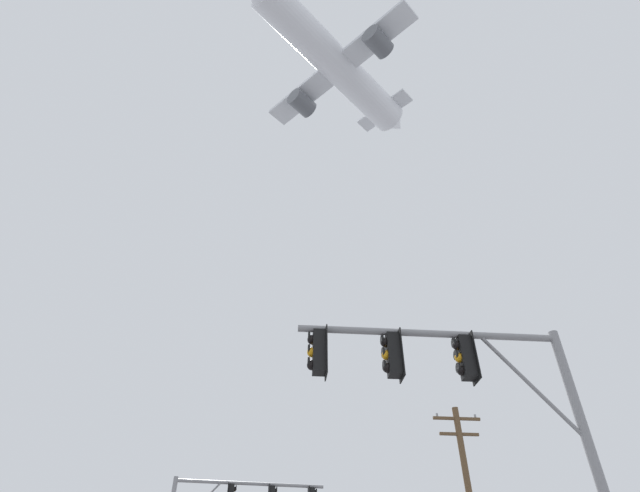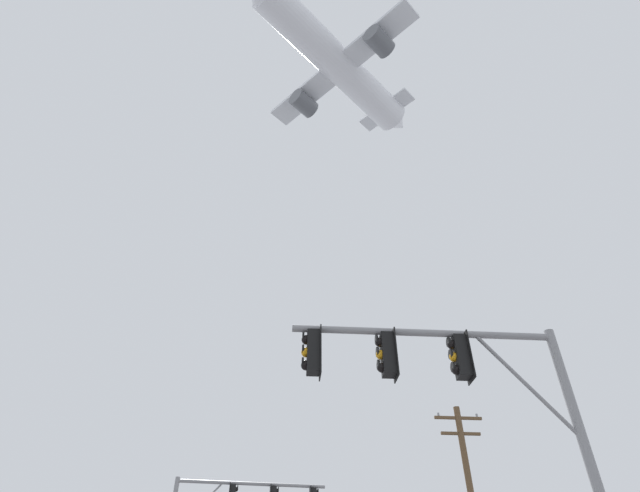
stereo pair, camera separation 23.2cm
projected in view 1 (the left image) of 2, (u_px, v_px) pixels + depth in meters
The scene contains 2 objects.
signal_pole_near at pixel (468, 396), 9.76m from camera, with size 5.64×0.47×6.47m.
airplane at pixel (334, 63), 58.84m from camera, with size 22.68×20.91×7.49m.
Camera 1 is at (0.00, -3.13, 1.32)m, focal length 27.94 mm.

